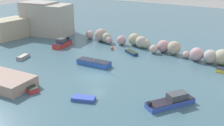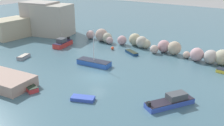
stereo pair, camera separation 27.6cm
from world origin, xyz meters
The scene contains 12 objects.
cove_water centered at (0.00, 0.00, 0.00)m, with size 160.00×160.00×0.00m, color #3E6272.
cliff_headland_left centered at (-26.46, 13.08, 2.96)m, with size 18.05×18.17×7.60m.
rock_breakwater centered at (3.19, 16.08, 1.17)m, with size 33.39×4.66×2.71m.
stone_dock centered at (-9.47, -9.37, 0.73)m, with size 9.55×4.58×1.46m, color #A38A7F.
channel_buoy centered at (-5.56, 12.31, 0.32)m, with size 0.63×0.63×0.63m, color #E04C28.
moored_boat_0 centered at (12.14, -1.56, 0.52)m, with size 4.61×5.98×1.42m.
moored_boat_1 centered at (-15.80, -0.74, 0.30)m, with size 1.84×2.83×0.57m.
moored_boat_2 centered at (-1.19, 12.21, 0.26)m, with size 3.24×2.43×0.51m.
moored_boat_3 centered at (-3.40, 3.66, 0.44)m, with size 5.86×2.39×6.03m.
moored_boat_4 centered at (-15.21, 8.44, 0.67)m, with size 2.62×4.88×1.78m.
moored_boat_6 centered at (-5.42, -8.01, 0.32)m, with size 4.22×2.44×0.64m.
moored_boat_7 centered at (2.77, -6.44, 0.22)m, with size 3.09×2.21×0.44m.
Camera 2 is at (21.20, -27.23, 15.25)m, focal length 40.96 mm.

